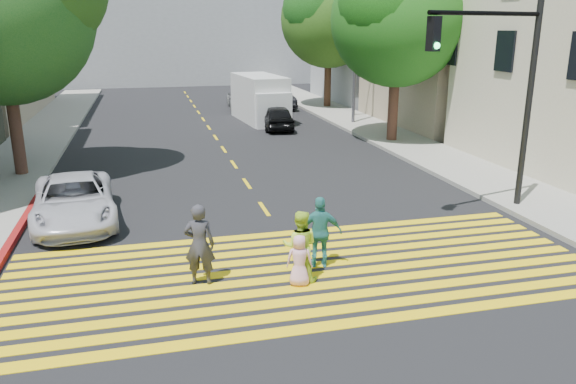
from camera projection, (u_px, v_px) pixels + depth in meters
name	position (u px, v px, depth m)	size (l,w,h in m)	color
ground	(323.00, 296.00, 11.66)	(120.00, 120.00, 0.00)	black
sidewalk_left	(48.00, 130.00, 30.10)	(3.00, 40.00, 0.15)	gray
sidewalk_right	(396.00, 139.00, 27.59)	(3.00, 60.00, 0.15)	gray
curb_red	(21.00, 225.00, 15.60)	(0.20, 8.00, 0.16)	maroon
crosswalk	(306.00, 271.00, 12.84)	(13.40, 5.30, 0.01)	yellow
lane_line	(206.00, 123.00, 32.58)	(0.12, 34.40, 0.01)	yellow
building_right_tan	(477.00, 34.00, 31.44)	(10.00, 10.00, 10.00)	tan
building_right_grey	(395.00, 32.00, 41.67)	(10.00, 10.00, 10.00)	gray
backdrop_block	(175.00, 20.00, 54.61)	(30.00, 8.00, 12.00)	gray
tree_left	(1.00, 2.00, 19.19)	(8.36, 8.06, 9.21)	#3B1D13
tree_right_near	(399.00, 12.00, 25.54)	(8.13, 8.13, 8.93)	#3A251B
tree_right_far	(330.00, 14.00, 36.98)	(8.13, 8.03, 9.21)	black
pedestrian_man	(199.00, 244.00, 11.99)	(0.66, 0.43, 1.81)	#313037
pedestrian_woman	(300.00, 246.00, 12.18)	(0.78, 0.61, 1.61)	#C4EF3A
pedestrian_child	(299.00, 260.00, 12.01)	(0.57, 0.37, 1.16)	#EAA9C1
pedestrian_extra	(320.00, 232.00, 12.88)	(0.99, 0.41, 1.69)	teal
white_sedan	(74.00, 201.00, 15.86)	(2.18, 4.73, 1.31)	silver
dark_car_near	(277.00, 117.00, 30.53)	(1.55, 3.85, 1.31)	black
silver_car	(242.00, 98.00, 38.34)	(1.93, 4.74, 1.37)	#A9AAAA
dark_car_parked	(279.00, 98.00, 38.34)	(1.46, 4.20, 1.38)	black
white_van	(261.00, 100.00, 32.93)	(2.61, 5.81, 2.66)	silver
traffic_signal	(505.00, 79.00, 15.69)	(4.08, 1.33, 6.13)	black
street_lamp	(353.00, 22.00, 30.52)	(2.22, 0.29, 9.83)	#57555F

